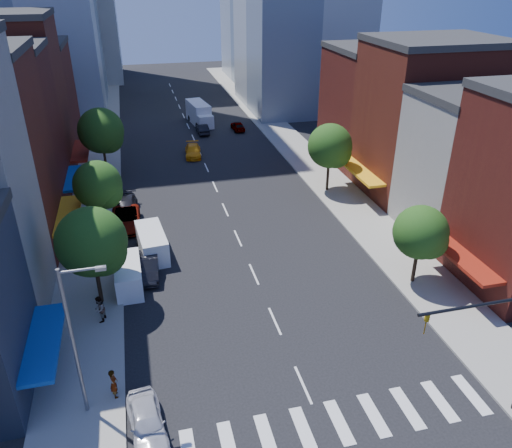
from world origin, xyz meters
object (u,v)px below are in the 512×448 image
Objects in this scene: parked_car_front at (147,422)px; traffic_car_oncoming at (202,129)px; cargo_van_near at (129,276)px; traffic_car_far at (238,126)px; parked_car_rear at (126,206)px; cargo_van_far at (152,244)px; parked_car_third at (127,219)px; pedestrian_far at (99,309)px; taxi at (193,151)px; box_truck at (199,114)px; parked_car_second at (148,267)px; pedestrian_near at (114,383)px.

parked_car_front is 1.04× the size of traffic_car_oncoming.
traffic_car_far is (16.34, 37.49, -0.34)m from cargo_van_near.
cargo_van_far reaches higher than parked_car_rear.
parked_car_front is 0.91× the size of cargo_van_near.
parked_car_rear is 0.93× the size of cargo_van_far.
parked_car_third is at bearing 66.38° from traffic_car_oncoming.
taxi is at bearing 177.98° from pedestrian_far.
box_truck is (11.44, 29.22, 0.76)m from parked_car_rear.
parked_car_second is at bearing -105.85° from cargo_van_far.
traffic_car_oncoming is at bearing 67.44° from parked_car_third.
parked_car_rear is at bearing 97.02° from cargo_van_far.
cargo_van_near is (-0.61, 13.66, 0.25)m from parked_car_front.
parked_car_second reaches higher than parked_car_rear.
pedestrian_near is at bearing 68.73° from traffic_car_far.
taxi is at bearing 72.33° from parked_car_front.
pedestrian_near is (-1.61, 2.78, 0.34)m from parked_car_front.
pedestrian_near is (-2.49, -12.26, 0.33)m from parked_car_second.
parked_car_second is 2.36× the size of pedestrian_far.
traffic_car_oncoming is at bearing 72.30° from cargo_van_near.
parked_car_second is 0.95× the size of cargo_van_near.
parked_car_third is 14.12m from pedestrian_far.
pedestrian_near reaches higher than parked_car_front.
parked_car_second is 0.57× the size of box_truck.
pedestrian_near is (-9.50, -38.84, 0.39)m from taxi.
traffic_car_oncoming is 5.32m from box_truck.
parked_car_third is at bearing -14.70° from pedestrian_near.
parked_car_third is 1.44× the size of traffic_car_far.
parked_car_rear is 0.61× the size of box_truck.
cargo_van_far reaches higher than parked_car_third.
traffic_car_far is at bearing 60.79° from cargo_van_far.
cargo_van_near is at bearing 64.90° from traffic_car_far.
parked_car_rear is at bearing 100.13° from parked_car_second.
parked_car_front is at bearing -90.40° from parked_car_second.
taxi is at bearing -109.38° from box_truck.
parked_car_rear is at bearing 84.36° from parked_car_front.
pedestrian_near reaches higher than cargo_van_near.
parked_car_rear is 13.19m from cargo_van_near.
box_truck is (9.42, 38.05, 0.40)m from cargo_van_far.
cargo_van_far reaches higher than parked_car_second.
cargo_van_far is at bearing -71.14° from parked_car_third.
parked_car_rear is (0.00, 3.02, -0.06)m from parked_car_third.
traffic_car_oncoming reaches higher than traffic_car_far.
parked_car_third reaches higher than taxi.
box_truck reaches higher than cargo_van_near.
parked_car_second is 1.08× the size of traffic_car_oncoming.
pedestrian_far is at bearing 64.55° from traffic_car_far.
cargo_van_far is 24.49m from taxi.
box_truck is (2.94, 14.44, 0.79)m from taxi.
traffic_car_oncoming is 1.09× the size of traffic_car_far.
parked_car_front is 0.79× the size of parked_car_third.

